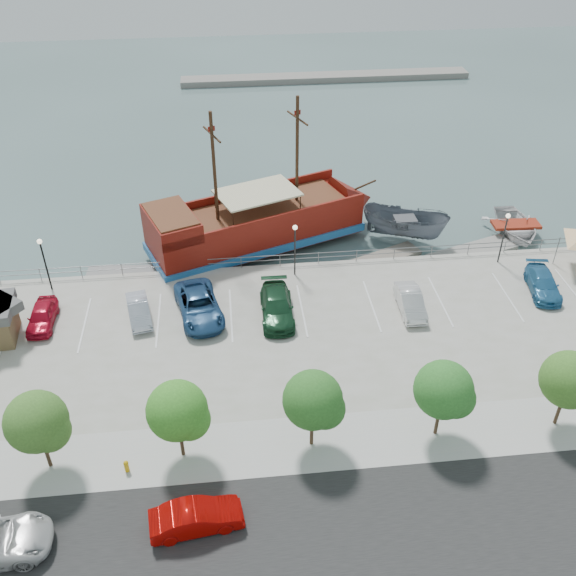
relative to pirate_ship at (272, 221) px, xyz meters
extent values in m
plane|color=#435A57|center=(1.18, -12.74, -2.15)|extent=(160.00, 160.00, 0.00)
cube|color=black|center=(1.18, -28.74, -1.14)|extent=(100.00, 8.00, 0.04)
cube|color=#AEAEAE|center=(1.18, -22.74, -1.14)|extent=(100.00, 4.00, 0.05)
cylinder|color=slate|center=(1.18, -4.94, -0.20)|extent=(50.00, 0.06, 0.06)
cylinder|color=slate|center=(1.18, -4.94, -0.60)|extent=(50.00, 0.06, 0.06)
cube|color=gray|center=(11.18, 42.26, -1.75)|extent=(40.00, 3.00, 0.80)
cube|color=maroon|center=(-1.37, -0.53, -0.10)|extent=(18.05, 11.26, 2.81)
cube|color=#205D9D|center=(-1.37, -0.53, -1.02)|extent=(18.47, 11.67, 0.65)
cone|color=maroon|center=(7.49, 2.89, -0.10)|extent=(5.09, 6.08, 5.18)
cube|color=maroon|center=(-7.91, -3.06, 2.06)|extent=(4.96, 6.20, 1.51)
cube|color=brown|center=(-7.91, -3.06, 2.87)|extent=(4.61, 5.72, 0.13)
cube|color=brown|center=(-0.87, -0.34, 1.36)|extent=(14.80, 9.48, 0.16)
cube|color=maroon|center=(-2.30, 1.89, 1.68)|extent=(16.19, 6.42, 0.76)
cube|color=maroon|center=(-0.44, -2.95, 1.68)|extent=(16.19, 6.42, 0.76)
cylinder|color=#382111|center=(2.15, 0.83, 5.73)|extent=(0.33, 0.33, 8.85)
cylinder|color=#382111|center=(-4.39, -1.70, 5.73)|extent=(0.33, 0.33, 8.85)
cylinder|color=#382111|center=(2.15, 0.83, 8.43)|extent=(1.31, 3.07, 0.15)
cylinder|color=#382111|center=(-4.39, -1.70, 8.43)|extent=(1.31, 3.07, 0.15)
cube|color=beige|center=(-1.17, -0.45, 2.92)|extent=(7.32, 6.08, 0.13)
cylinder|color=#382111|center=(8.19, 3.16, 1.19)|extent=(2.57, 1.13, 0.64)
imported|color=slate|center=(11.07, -0.82, -0.74)|extent=(7.74, 5.82, 2.83)
imported|color=silver|center=(20.81, -0.93, -1.49)|extent=(4.79, 6.55, 1.32)
cube|color=gray|center=(-11.66, -3.54, -1.97)|extent=(6.51, 2.21, 0.37)
cube|color=slate|center=(8.78, -3.54, -1.97)|extent=(6.60, 4.27, 0.37)
cube|color=gray|center=(16.17, -3.54, -1.93)|extent=(8.07, 4.65, 0.44)
cylinder|color=slate|center=(21.37, -6.93, 0.04)|extent=(0.10, 0.10, 2.38)
imported|color=#AD0704|center=(-6.03, -27.27, -0.41)|extent=(4.66, 2.15, 1.48)
cylinder|color=#C6930A|center=(-9.73, -23.54, -0.84)|extent=(0.25, 0.25, 0.62)
sphere|color=#C6930A|center=(-9.73, -23.54, -0.51)|extent=(0.27, 0.27, 0.27)
cylinder|color=black|center=(-16.82, -6.24, 0.85)|extent=(0.12, 0.12, 4.00)
sphere|color=#FFF2CC|center=(-16.82, -6.24, 2.95)|extent=(0.36, 0.36, 0.36)
cylinder|color=black|center=(1.18, -6.24, 0.85)|extent=(0.12, 0.12, 4.00)
sphere|color=#FFF2CC|center=(1.18, -6.24, 2.95)|extent=(0.36, 0.36, 0.36)
cylinder|color=black|center=(17.18, -6.24, 0.85)|extent=(0.12, 0.12, 4.00)
sphere|color=#FFF2CC|center=(17.18, -6.24, 2.95)|extent=(0.36, 0.36, 0.36)
cylinder|color=#473321|center=(-13.82, -22.74, -0.05)|extent=(0.20, 0.20, 2.20)
sphere|color=#376122|center=(-13.82, -22.74, 2.25)|extent=(3.20, 3.20, 3.20)
sphere|color=#376122|center=(-13.22, -23.04, 1.85)|extent=(2.20, 2.20, 2.20)
cylinder|color=#473321|center=(-6.82, -22.74, -0.05)|extent=(0.20, 0.20, 2.20)
sphere|color=#337521|center=(-6.82, -22.74, 2.25)|extent=(3.20, 3.20, 3.20)
sphere|color=#337521|center=(-6.22, -23.04, 1.85)|extent=(2.20, 2.20, 2.20)
cylinder|color=#473321|center=(0.18, -22.74, -0.05)|extent=(0.20, 0.20, 2.20)
sphere|color=#285D20|center=(0.18, -22.74, 2.25)|extent=(3.20, 3.20, 3.20)
sphere|color=#285D20|center=(0.78, -23.04, 1.85)|extent=(2.20, 2.20, 2.20)
cylinder|color=#473321|center=(7.18, -22.74, -0.05)|extent=(0.20, 0.20, 2.20)
sphere|color=#296524|center=(7.18, -22.74, 2.25)|extent=(3.20, 3.20, 3.20)
sphere|color=#296524|center=(7.78, -23.04, 1.85)|extent=(2.20, 2.20, 2.20)
cylinder|color=#473321|center=(14.18, -22.74, -0.05)|extent=(0.20, 0.20, 2.20)
sphere|color=#376321|center=(14.18, -22.74, 2.25)|extent=(3.20, 3.20, 3.20)
imported|color=#B20E25|center=(-16.58, -10.37, -0.46)|extent=(1.66, 4.08, 1.39)
imported|color=silver|center=(-10.10, -10.43, -0.49)|extent=(2.16, 4.22, 1.33)
imported|color=navy|center=(-5.98, -10.55, -0.32)|extent=(3.89, 6.40, 1.66)
imported|color=#174025|center=(-0.64, -11.15, -0.36)|extent=(2.29, 5.46, 1.58)
imported|color=silver|center=(8.70, -11.52, -0.44)|extent=(1.60, 4.36, 1.43)
imported|color=teal|center=(18.87, -10.38, -0.46)|extent=(2.70, 4.99, 1.37)
camera|label=1|loc=(-3.64, -46.14, 26.44)|focal=40.00mm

